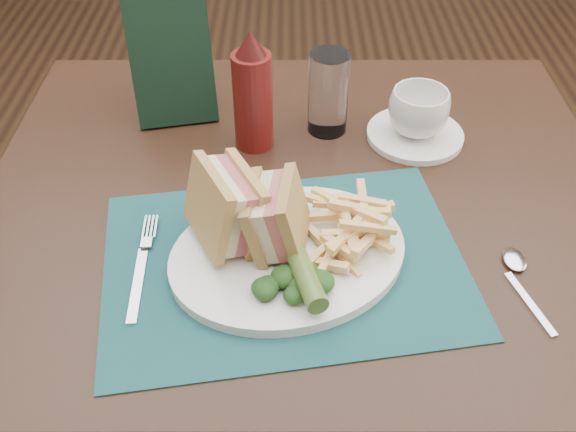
{
  "coord_description": "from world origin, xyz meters",
  "views": [
    {
      "loc": [
        -0.02,
        -1.2,
        1.33
      ],
      "look_at": [
        -0.02,
        -0.61,
        0.8
      ],
      "focal_mm": 40.0,
      "sensor_mm": 36.0,
      "label": 1
    }
  ],
  "objects_px": {
    "saucer": "(415,135)",
    "coffee_cup": "(418,112)",
    "placemat": "(284,262)",
    "plate": "(288,254)",
    "table_main": "(298,348)",
    "drinking_glass": "(328,93)",
    "check_presenter": "(171,59)",
    "sandwich_half_a": "(209,211)",
    "ketchup_bottle": "(252,91)",
    "sandwich_half_b": "(259,214)"
  },
  "relations": [
    {
      "from": "coffee_cup",
      "to": "drinking_glass",
      "type": "bearing_deg",
      "value": 169.99
    },
    {
      "from": "coffee_cup",
      "to": "ketchup_bottle",
      "type": "distance_m",
      "value": 0.25
    },
    {
      "from": "table_main",
      "to": "ketchup_bottle",
      "type": "distance_m",
      "value": 0.49
    },
    {
      "from": "sandwich_half_a",
      "to": "check_presenter",
      "type": "relative_size",
      "value": 0.51
    },
    {
      "from": "placemat",
      "to": "ketchup_bottle",
      "type": "height_order",
      "value": "ketchup_bottle"
    },
    {
      "from": "table_main",
      "to": "drinking_glass",
      "type": "relative_size",
      "value": 6.92
    },
    {
      "from": "table_main",
      "to": "coffee_cup",
      "type": "bearing_deg",
      "value": 35.16
    },
    {
      "from": "placemat",
      "to": "ketchup_bottle",
      "type": "distance_m",
      "value": 0.28
    },
    {
      "from": "table_main",
      "to": "plate",
      "type": "distance_m",
      "value": 0.41
    },
    {
      "from": "plate",
      "to": "check_presenter",
      "type": "xyz_separation_m",
      "value": [
        -0.18,
        0.33,
        0.09
      ]
    },
    {
      "from": "sandwich_half_b",
      "to": "check_presenter",
      "type": "relative_size",
      "value": 0.45
    },
    {
      "from": "saucer",
      "to": "coffee_cup",
      "type": "distance_m",
      "value": 0.04
    },
    {
      "from": "placemat",
      "to": "coffee_cup",
      "type": "height_order",
      "value": "coffee_cup"
    },
    {
      "from": "sandwich_half_b",
      "to": "drinking_glass",
      "type": "distance_m",
      "value": 0.29
    },
    {
      "from": "plate",
      "to": "coffee_cup",
      "type": "distance_m",
      "value": 0.33
    },
    {
      "from": "placemat",
      "to": "sandwich_half_a",
      "type": "xyz_separation_m",
      "value": [
        -0.09,
        0.02,
        0.07
      ]
    },
    {
      "from": "table_main",
      "to": "ketchup_bottle",
      "type": "relative_size",
      "value": 4.84
    },
    {
      "from": "saucer",
      "to": "coffee_cup",
      "type": "height_order",
      "value": "coffee_cup"
    },
    {
      "from": "check_presenter",
      "to": "placemat",
      "type": "bearing_deg",
      "value": -74.46
    },
    {
      "from": "table_main",
      "to": "coffee_cup",
      "type": "relative_size",
      "value": 9.79
    },
    {
      "from": "sandwich_half_b",
      "to": "drinking_glass",
      "type": "relative_size",
      "value": 0.72
    },
    {
      "from": "sandwich_half_b",
      "to": "placemat",
      "type": "bearing_deg",
      "value": -24.2
    },
    {
      "from": "sandwich_half_a",
      "to": "table_main",
      "type": "bearing_deg",
      "value": 20.81
    },
    {
      "from": "saucer",
      "to": "placemat",
      "type": "bearing_deg",
      "value": -126.75
    },
    {
      "from": "table_main",
      "to": "ketchup_bottle",
      "type": "xyz_separation_m",
      "value": [
        -0.07,
        0.11,
        0.47
      ]
    },
    {
      "from": "sandwich_half_a",
      "to": "placemat",
      "type": "bearing_deg",
      "value": -39.05
    },
    {
      "from": "placemat",
      "to": "check_presenter",
      "type": "xyz_separation_m",
      "value": [
        -0.18,
        0.34,
        0.1
      ]
    },
    {
      "from": "plate",
      "to": "ketchup_bottle",
      "type": "distance_m",
      "value": 0.27
    },
    {
      "from": "drinking_glass",
      "to": "sandwich_half_b",
      "type": "bearing_deg",
      "value": -109.15
    },
    {
      "from": "sandwich_half_a",
      "to": "saucer",
      "type": "relative_size",
      "value": 0.7
    },
    {
      "from": "placemat",
      "to": "plate",
      "type": "relative_size",
      "value": 1.49
    },
    {
      "from": "table_main",
      "to": "coffee_cup",
      "type": "distance_m",
      "value": 0.48
    },
    {
      "from": "plate",
      "to": "sandwich_half_b",
      "type": "distance_m",
      "value": 0.07
    },
    {
      "from": "placemat",
      "to": "drinking_glass",
      "type": "height_order",
      "value": "drinking_glass"
    },
    {
      "from": "ketchup_bottle",
      "to": "coffee_cup",
      "type": "bearing_deg",
      "value": 3.52
    },
    {
      "from": "plate",
      "to": "sandwich_half_b",
      "type": "height_order",
      "value": "sandwich_half_b"
    },
    {
      "from": "table_main",
      "to": "sandwich_half_a",
      "type": "xyz_separation_m",
      "value": [
        -0.11,
        -0.13,
        0.45
      ]
    },
    {
      "from": "table_main",
      "to": "check_presenter",
      "type": "relative_size",
      "value": 4.37
    },
    {
      "from": "table_main",
      "to": "check_presenter",
      "type": "xyz_separation_m",
      "value": [
        -0.2,
        0.19,
        0.47
      ]
    },
    {
      "from": "plate",
      "to": "saucer",
      "type": "relative_size",
      "value": 2.0
    },
    {
      "from": "plate",
      "to": "coffee_cup",
      "type": "bearing_deg",
      "value": 32.43
    },
    {
      "from": "table_main",
      "to": "sandwich_half_a",
      "type": "distance_m",
      "value": 0.48
    },
    {
      "from": "table_main",
      "to": "saucer",
      "type": "xyz_separation_m",
      "value": [
        0.18,
        0.13,
        0.38
      ]
    },
    {
      "from": "placemat",
      "to": "ketchup_bottle",
      "type": "bearing_deg",
      "value": 100.4
    },
    {
      "from": "sandwich_half_a",
      "to": "coffee_cup",
      "type": "bearing_deg",
      "value": 13.65
    },
    {
      "from": "sandwich_half_b",
      "to": "drinking_glass",
      "type": "height_order",
      "value": "drinking_glass"
    },
    {
      "from": "placemat",
      "to": "ketchup_bottle",
      "type": "xyz_separation_m",
      "value": [
        -0.05,
        0.26,
        0.09
      ]
    },
    {
      "from": "saucer",
      "to": "coffee_cup",
      "type": "relative_size",
      "value": 1.63
    },
    {
      "from": "placemat",
      "to": "plate",
      "type": "xyz_separation_m",
      "value": [
        0.0,
        0.01,
        0.01
      ]
    },
    {
      "from": "drinking_glass",
      "to": "check_presenter",
      "type": "relative_size",
      "value": 0.63
    }
  ]
}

